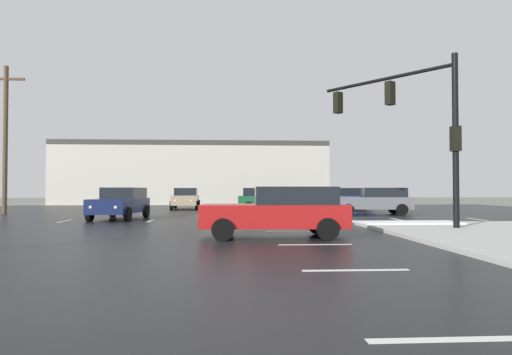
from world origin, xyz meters
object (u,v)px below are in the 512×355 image
Objects in this scene: sedan_green at (269,199)px; sedan_red at (279,211)px; sedan_blue at (342,198)px; sedan_grey at (375,200)px; utility_pole_far at (5,136)px; sedan_tan at (186,198)px; traffic_signal_mast at (413,116)px; sedan_navy at (121,202)px.

sedan_green and sedan_red have the same top height.
sedan_grey is at bearing 96.12° from sedan_blue.
sedan_tan is at bearing 30.81° from utility_pole_far.
traffic_signal_mast is 15.86m from sedan_blue.
sedan_tan is 0.98× the size of sedan_navy.
sedan_red and sedan_grey have the same top height.
sedan_tan is (-5.98, 3.48, 0.00)m from sedan_green.
utility_pole_far is (-21.77, -3.65, 3.90)m from sedan_blue.
traffic_signal_mast is 15.57m from sedan_green.
sedan_navy is (-12.54, 6.21, -3.51)m from traffic_signal_mast.
sedan_blue is at bearing -79.89° from sedan_grey.
traffic_signal_mast is 1.37× the size of sedan_red.
sedan_red is 14.51m from sedan_grey.
utility_pole_far is (-8.24, 5.57, 3.90)m from sedan_navy.
sedan_navy is at bearing -11.61° from sedan_tan.
sedan_blue is (13.54, 9.22, 0.00)m from sedan_navy.
sedan_tan is at bearing 154.11° from sedan_green.
sedan_grey is at bearing -5.93° from utility_pole_far.
traffic_signal_mast is at bearing 28.81° from sedan_tan.
sedan_tan is at bearing -30.23° from sedan_grey.
sedan_blue is at bearing 130.42° from sedan_navy.
sedan_green is (-4.36, 14.53, -3.51)m from traffic_signal_mast.
sedan_tan is (-10.34, 18.01, -3.51)m from traffic_signal_mast.
sedan_green is at bearing 9.49° from utility_pole_far.
traffic_signal_mast is 23.89m from utility_pole_far.
sedan_navy is 14.38m from sedan_grey.
traffic_signal_mast reaches higher than sedan_grey.
traffic_signal_mast is 1.35× the size of sedan_grey.
sedan_red is 0.51× the size of utility_pole_far.
utility_pole_far is (-16.42, -2.75, 3.90)m from sedan_green.
utility_pole_far is (-15.18, 14.99, 3.90)m from sedan_red.
sedan_green and sedan_grey have the same top height.
traffic_signal_mast is 0.69× the size of utility_pole_far.
utility_pole_far reaches higher than traffic_signal_mast.
utility_pole_far is at bearing -60.25° from sedan_tan.
sedan_red is 0.98× the size of sedan_grey.
traffic_signal_mast is at bearing 69.81° from sedan_navy.
traffic_signal_mast reaches higher than sedan_navy.
sedan_grey is at bearing -117.19° from sedan_red.
sedan_blue is (1.00, 15.43, -3.51)m from traffic_signal_mast.
sedan_green is 6.92m from sedan_tan.
traffic_signal_mast is 1.36× the size of sedan_green.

